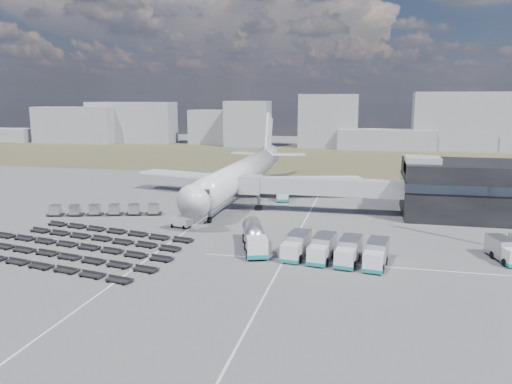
# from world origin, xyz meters

# --- Properties ---
(ground) EXTENTS (420.00, 420.00, 0.00)m
(ground) POSITION_xyz_m (0.00, 0.00, 0.00)
(ground) COLOR #565659
(ground) RESTS_ON ground
(grass_strip) EXTENTS (420.00, 90.00, 0.01)m
(grass_strip) POSITION_xyz_m (0.00, 110.00, 0.01)
(grass_strip) COLOR #443D29
(grass_strip) RESTS_ON ground
(lane_markings) EXTENTS (47.12, 110.00, 0.01)m
(lane_markings) POSITION_xyz_m (9.77, 3.00, 0.01)
(lane_markings) COLOR silver
(lane_markings) RESTS_ON ground
(terminal) EXTENTS (30.40, 16.40, 11.00)m
(terminal) POSITION_xyz_m (47.77, 23.96, 5.25)
(terminal) COLOR black
(terminal) RESTS_ON ground
(jet_bridge) EXTENTS (30.30, 3.80, 7.05)m
(jet_bridge) POSITION_xyz_m (15.90, 20.42, 5.05)
(jet_bridge) COLOR #939399
(jet_bridge) RESTS_ON ground
(airliner) EXTENTS (51.59, 64.53, 17.62)m
(airliner) POSITION_xyz_m (0.00, 32.38, 5.29)
(airliner) COLOR silver
(airliner) RESTS_ON ground
(skyline) EXTENTS (323.37, 22.86, 24.05)m
(skyline) POSITION_xyz_m (14.98, 147.53, 9.79)
(skyline) COLOR gray
(skyline) RESTS_ON ground
(fuel_tanker) EXTENTS (6.15, 11.63, 3.65)m
(fuel_tanker) POSITION_xyz_m (11.09, -4.33, 1.83)
(fuel_tanker) COLOR silver
(fuel_tanker) RESTS_ON ground
(pushback_tug) EXTENTS (3.71, 2.58, 1.51)m
(pushback_tug) POSITION_xyz_m (-3.73, 4.97, 0.75)
(pushback_tug) COLOR silver
(pushback_tug) RESTS_ON ground
(catering_truck) EXTENTS (3.30, 6.41, 2.81)m
(catering_truck) POSITION_xyz_m (9.14, 31.16, 1.44)
(catering_truck) COLOR silver
(catering_truck) RESTS_ON ground
(service_trucks_near) EXTENTS (14.08, 9.06, 2.93)m
(service_trucks_near) POSITION_xyz_m (22.72, -7.17, 1.59)
(service_trucks_near) COLOR silver
(service_trucks_near) RESTS_ON ground
(uld_row) EXTENTS (20.48, 7.38, 1.89)m
(uld_row) POSITION_xyz_m (-20.52, 9.89, 1.13)
(uld_row) COLOR black
(uld_row) RESTS_ON ground
(baggage_dollies) EXTENTS (34.31, 24.29, 0.74)m
(baggage_dollies) POSITION_xyz_m (-14.15, -9.58, 0.37)
(baggage_dollies) COLOR black
(baggage_dollies) RESTS_ON ground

